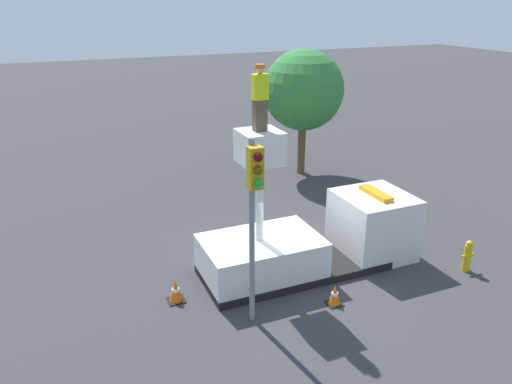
# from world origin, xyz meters

# --- Properties ---
(ground_plane) EXTENTS (120.00, 120.00, 0.00)m
(ground_plane) POSITION_xyz_m (0.00, 0.00, 0.00)
(ground_plane) COLOR #38383A
(bucket_truck) EXTENTS (6.79, 2.31, 4.55)m
(bucket_truck) POSITION_xyz_m (0.67, 0.00, 0.91)
(bucket_truck) COLOR black
(bucket_truck) RESTS_ON ground
(worker) EXTENTS (0.40, 0.26, 1.75)m
(worker) POSITION_xyz_m (-1.16, 0.00, 5.43)
(worker) COLOR brown
(worker) RESTS_ON bucket_truck
(traffic_light_pole) EXTENTS (0.34, 0.57, 4.91)m
(traffic_light_pole) POSITION_xyz_m (-2.15, -1.95, 3.48)
(traffic_light_pole) COLOR gray
(traffic_light_pole) RESTS_ON ground
(fire_hydrant) EXTENTS (0.48, 0.24, 1.02)m
(fire_hydrant) POSITION_xyz_m (4.89, -2.08, 0.50)
(fire_hydrant) COLOR gold
(fire_hydrant) RESTS_ON ground
(traffic_cone_rear) EXTENTS (0.47, 0.47, 0.64)m
(traffic_cone_rear) POSITION_xyz_m (-3.77, -0.18, 0.30)
(traffic_cone_rear) COLOR black
(traffic_cone_rear) RESTS_ON ground
(traffic_cone_curbside) EXTENTS (0.42, 0.42, 0.58)m
(traffic_cone_curbside) POSITION_xyz_m (0.20, -2.05, 0.27)
(traffic_cone_curbside) COLOR black
(traffic_cone_curbside) RESTS_ON ground
(tree_left_bg) EXTENTS (3.67, 3.67, 5.79)m
(tree_left_bg) POSITION_xyz_m (4.54, 8.11, 3.94)
(tree_left_bg) COLOR brown
(tree_left_bg) RESTS_ON ground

